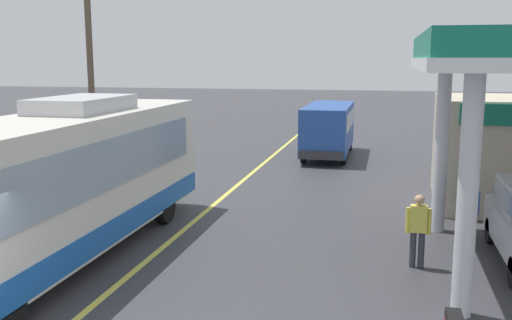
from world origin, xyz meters
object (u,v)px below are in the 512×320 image
(minibus_opposing_lane, at_px, (329,126))
(pedestrian_near_pump, at_px, (468,208))
(coach_bus_main, at_px, (64,186))
(pedestrian_by_shop, at_px, (418,227))

(minibus_opposing_lane, xyz_separation_m, pedestrian_near_pump, (4.72, -12.52, -0.54))
(coach_bus_main, height_order, pedestrian_near_pump, coach_bus_main)
(coach_bus_main, bearing_deg, pedestrian_by_shop, 8.27)
(pedestrian_near_pump, height_order, pedestrian_by_shop, same)
(minibus_opposing_lane, xyz_separation_m, pedestrian_by_shop, (3.44, -14.53, -0.54))
(coach_bus_main, xyz_separation_m, pedestrian_by_shop, (7.90, 1.15, -0.79))
(coach_bus_main, relative_size, pedestrian_near_pump, 6.65)
(pedestrian_by_shop, bearing_deg, minibus_opposing_lane, 103.32)
(pedestrian_near_pump, xyz_separation_m, pedestrian_by_shop, (-1.28, -2.00, 0.00))
(minibus_opposing_lane, bearing_deg, pedestrian_by_shop, -76.68)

